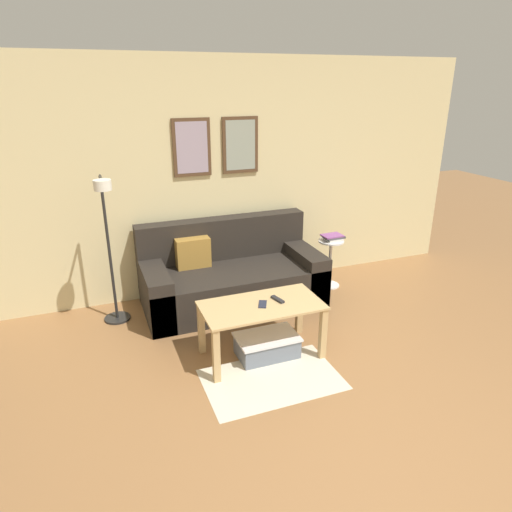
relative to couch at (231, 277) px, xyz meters
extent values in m
plane|color=olive|center=(0.28, -2.63, -0.30)|extent=(16.00, 16.00, 0.00)
cube|color=beige|center=(0.28, 0.46, 0.98)|extent=(5.60, 0.06, 2.55)
cube|color=#513823|center=(-0.26, 0.42, 1.34)|extent=(0.40, 0.02, 0.59)
cube|color=#A393A8|center=(-0.26, 0.41, 1.34)|extent=(0.33, 0.01, 0.52)
cube|color=#513823|center=(0.27, 0.42, 1.34)|extent=(0.40, 0.02, 0.59)
cube|color=#939E8E|center=(0.27, 0.41, 1.34)|extent=(0.33, 0.01, 0.52)
cube|color=beige|center=(-0.13, -1.47, -0.29)|extent=(1.10, 0.69, 0.01)
cube|color=#28231E|center=(0.01, -0.06, -0.08)|extent=(1.90, 0.90, 0.42)
cube|color=#28231E|center=(0.01, 0.29, 0.36)|extent=(1.90, 0.20, 0.46)
cube|color=#28231E|center=(-0.82, -0.06, -0.02)|extent=(0.24, 0.90, 0.54)
cube|color=#28231E|center=(0.83, -0.06, -0.02)|extent=(0.24, 0.90, 0.54)
cube|color=#A87A33|center=(-0.37, 0.12, 0.29)|extent=(0.36, 0.14, 0.32)
cube|color=tan|center=(-0.08, -1.09, 0.19)|extent=(1.04, 0.54, 0.02)
cube|color=tan|center=(-0.56, -1.32, -0.06)|extent=(0.06, 0.06, 0.48)
cube|color=tan|center=(0.40, -1.32, -0.06)|extent=(0.06, 0.06, 0.48)
cube|color=tan|center=(-0.56, -0.86, -0.06)|extent=(0.06, 0.06, 0.48)
cube|color=tan|center=(0.40, -0.86, -0.06)|extent=(0.06, 0.06, 0.48)
cube|color=slate|center=(-0.04, -1.12, -0.21)|extent=(0.52, 0.32, 0.17)
cube|color=silver|center=(-0.04, -1.12, -0.11)|extent=(0.54, 0.35, 0.02)
cylinder|color=black|center=(-1.22, 0.04, -0.29)|extent=(0.26, 0.26, 0.02)
cylinder|color=black|center=(-1.22, 0.04, 0.45)|extent=(0.03, 0.03, 1.46)
cylinder|color=black|center=(-1.22, -0.10, 1.18)|extent=(0.02, 0.28, 0.02)
cylinder|color=white|center=(-1.22, -0.24, 1.15)|extent=(0.15, 0.15, 0.09)
cylinder|color=white|center=(1.21, -0.02, -0.29)|extent=(0.25, 0.25, 0.01)
cylinder|color=white|center=(1.21, -0.02, -0.01)|extent=(0.04, 0.04, 0.54)
cylinder|color=white|center=(1.21, -0.02, 0.27)|extent=(0.30, 0.30, 0.02)
cube|color=silver|center=(1.24, -0.02, 0.29)|extent=(0.19, 0.18, 0.03)
cube|color=#4C4C51|center=(1.24, -0.02, 0.31)|extent=(0.24, 0.16, 0.02)
cube|color=#8C4C93|center=(1.22, -0.02, 0.33)|extent=(0.24, 0.18, 0.01)
cube|color=#232328|center=(0.08, -1.07, 0.21)|extent=(0.08, 0.16, 0.02)
cube|color=#1E2338|center=(-0.07, -1.10, 0.21)|extent=(0.12, 0.15, 0.01)
camera|label=1|loc=(-1.38, -4.33, 1.99)|focal=32.00mm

